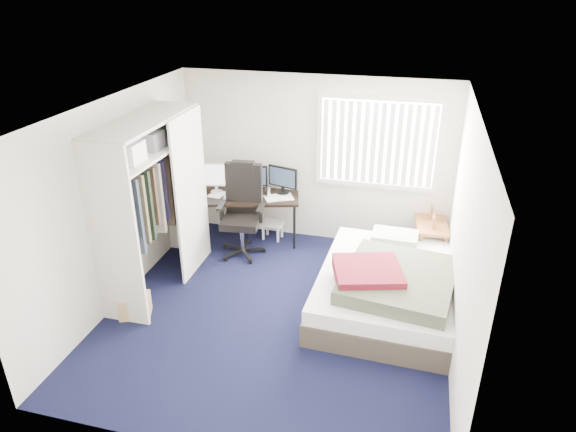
# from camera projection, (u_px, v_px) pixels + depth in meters

# --- Properties ---
(ground) EXTENTS (4.20, 4.20, 0.00)m
(ground) POSITION_uv_depth(u_px,v_px,m) (278.00, 312.00, 6.26)
(ground) COLOR black
(ground) RESTS_ON ground
(room_shell) EXTENTS (4.20, 4.20, 4.20)m
(room_shell) POSITION_uv_depth(u_px,v_px,m) (276.00, 199.00, 5.62)
(room_shell) COLOR silver
(room_shell) RESTS_ON ground
(window_assembly) EXTENTS (1.72, 0.09, 1.32)m
(window_assembly) POSITION_uv_depth(u_px,v_px,m) (378.00, 143.00, 7.16)
(window_assembly) COLOR white
(window_assembly) RESTS_ON ground
(closet) EXTENTS (0.64, 1.84, 2.22)m
(closet) POSITION_uv_depth(u_px,v_px,m) (151.00, 189.00, 6.29)
(closet) COLOR beige
(closet) RESTS_ON ground
(desk) EXTENTS (1.64, 1.06, 1.20)m
(desk) POSITION_uv_depth(u_px,v_px,m) (248.00, 193.00, 7.68)
(desk) COLOR black
(desk) RESTS_ON ground
(office_chair) EXTENTS (0.70, 0.70, 1.35)m
(office_chair) POSITION_uv_depth(u_px,v_px,m) (243.00, 219.00, 7.44)
(office_chair) COLOR black
(office_chair) RESTS_ON ground
(footstool) EXTENTS (0.35, 0.29, 0.27)m
(footstool) POSITION_uv_depth(u_px,v_px,m) (272.00, 226.00, 7.93)
(footstool) COLOR white
(footstool) RESTS_ON ground
(nightstand) EXTENTS (0.49, 0.88, 0.76)m
(nightstand) POSITION_uv_depth(u_px,v_px,m) (431.00, 226.00, 7.27)
(nightstand) COLOR brown
(nightstand) RESTS_ON ground
(bed) EXTENTS (1.69, 2.22, 0.71)m
(bed) POSITION_uv_depth(u_px,v_px,m) (387.00, 286.00, 6.25)
(bed) COLOR #3D342C
(bed) RESTS_ON ground
(pine_box) EXTENTS (0.43, 0.38, 0.27)m
(pine_box) POSITION_uv_depth(u_px,v_px,m) (135.00, 306.00, 6.16)
(pine_box) COLOR #AF7B57
(pine_box) RESTS_ON ground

